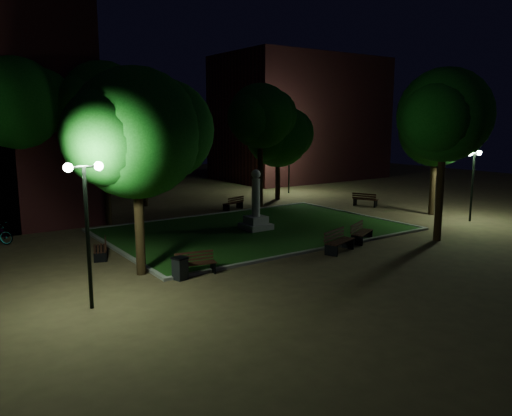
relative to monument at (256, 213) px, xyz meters
The scene contains 23 objects.
ground 2.22m from the monument, 90.00° to the right, with size 80.00×80.00×0.00m, color #4F3E26.
lawn 0.92m from the monument, ahead, with size 15.00×10.00×0.08m, color #1A4211.
lawn_kerb 0.90m from the monument, ahead, with size 15.40×10.40×0.12m.
monument is the anchor object (origin of this frame).
building_far 25.95m from the monument, 45.00° to the left, with size 16.00×10.00×12.00m, color #511C1D.
tree_west 9.82m from the monument, 154.02° to the right, with size 5.91×4.82×7.75m.
tree_north_wl 10.13m from the monument, 134.32° to the left, with size 5.66×4.62×8.99m.
tree_north_er 9.27m from the monument, 52.28° to the left, with size 5.31×4.33×8.27m.
tree_ne 11.65m from the monument, 46.17° to the left, with size 5.75×4.70×7.10m.
tree_east 12.75m from the monument, 11.98° to the right, with size 5.47×4.47×7.46m.
tree_se 10.55m from the monument, 48.69° to the right, with size 5.44×4.44×8.27m.
tree_nw 13.45m from the monument, 146.38° to the left, with size 5.91×4.82×9.07m.
tree_far_north 11.95m from the monument, 99.12° to the left, with size 5.15×4.21×8.12m.
lamppost_sw 12.56m from the monument, 149.43° to the right, with size 1.18×0.28×4.57m.
lamppost_se 12.93m from the monument, 23.47° to the right, with size 1.18×0.28×4.10m.
lamppost_ne 14.32m from the monument, 44.34° to the left, with size 1.18×0.28×3.98m.
bench_near_left 5.78m from the monument, 85.02° to the right, with size 1.91×1.15×0.99m.
bench_near_right 5.70m from the monument, 61.35° to the right, with size 1.77×1.24×0.92m.
bench_west_near 8.06m from the monument, 141.52° to the right, with size 1.62×0.83×0.85m.
bench_left_side 8.59m from the monument, behind, with size 0.95×1.60×0.83m.
bench_right_side 10.76m from the monument, 10.91° to the left, with size 1.21×1.77×0.92m.
bench_far_side 6.52m from the monument, 68.17° to the left, with size 1.67×1.00×0.86m.
trash_bin 8.84m from the monument, 143.33° to the right, with size 0.61×0.61×0.85m.
Camera 1 is at (-14.90, -19.40, 5.79)m, focal length 35.00 mm.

